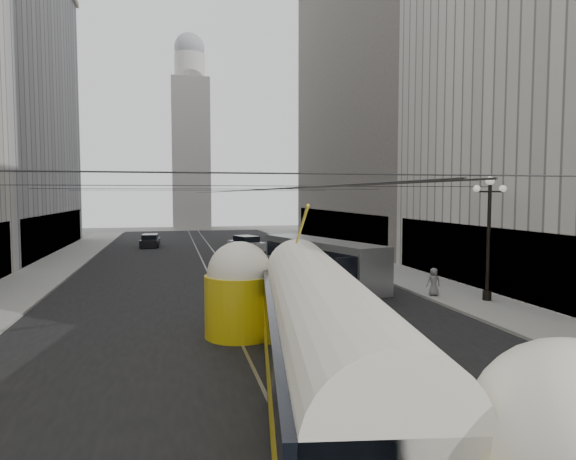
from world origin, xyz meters
TOP-DOWN VIEW (x-y plane):
  - road at (0.00, 32.50)m, footprint 20.00×85.00m
  - sidewalk_left at (-12.00, 36.00)m, footprint 4.00×72.00m
  - sidewalk_right at (12.00, 36.00)m, footprint 4.00×72.00m
  - rail_left at (-0.75, 32.50)m, footprint 0.12×85.00m
  - rail_right at (0.75, 32.50)m, footprint 0.12×85.00m
  - building_right_far at (20.00, 48.00)m, footprint 12.60×32.60m
  - distant_tower at (0.00, 80.00)m, footprint 6.00×6.00m
  - lamppost_right_mid at (12.60, 18.00)m, footprint 1.86×0.44m
  - catenary at (0.12, 31.49)m, footprint 25.00×72.00m
  - streetcar at (0.50, 7.41)m, footprint 5.10×17.27m
  - city_bus at (5.86, 25.25)m, footprint 5.20×11.31m
  - sedan_white_far at (4.02, 45.34)m, footprint 3.36×5.05m
  - sedan_dark_far at (-5.49, 51.18)m, footprint 2.03×4.40m
  - pedestrian_sidewalk_right at (10.50, 19.71)m, footprint 0.78×0.52m

SIDE VIEW (x-z plane):
  - road at x=0.00m, z-range -0.01..0.01m
  - rail_left at x=-0.75m, z-range -0.02..0.02m
  - rail_right at x=0.75m, z-range -0.02..0.02m
  - sidewalk_left at x=-12.00m, z-range 0.00..0.15m
  - sidewalk_right at x=12.00m, z-range 0.00..0.15m
  - sedan_dark_far at x=-5.49m, z-range -0.06..1.29m
  - sedan_white_far at x=4.02m, z-range -0.07..1.41m
  - pedestrian_sidewalk_right at x=10.50m, z-range 0.15..1.66m
  - city_bus at x=5.86m, z-range 0.13..2.91m
  - streetcar at x=0.50m, z-range -0.04..3.78m
  - lamppost_right_mid at x=12.60m, z-range 0.56..6.93m
  - catenary at x=0.12m, z-range 5.77..6.00m
  - distant_tower at x=0.00m, z-range -0.71..30.65m
  - building_right_far at x=20.00m, z-range 0.01..32.61m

